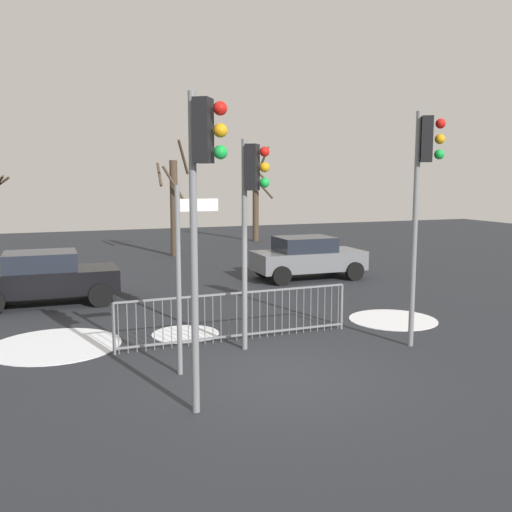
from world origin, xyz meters
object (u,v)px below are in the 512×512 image
(bare_tree_left, at_px, (256,199))
(car_grey_far, at_px, (307,257))
(traffic_light_foreground_right, at_px, (202,182))
(car_black_near, at_px, (45,277))
(traffic_light_mid_left, at_px, (251,197))
(traffic_light_rear_right, at_px, (424,177))
(direction_sign_post, at_px, (182,271))
(bare_tree_right, at_px, (174,204))

(bare_tree_left, bearing_deg, car_grey_far, -102.34)
(traffic_light_foreground_right, relative_size, car_black_near, 1.23)
(traffic_light_mid_left, xyz_separation_m, car_grey_far, (4.70, 7.03, -2.35))
(car_grey_far, bearing_deg, traffic_light_foreground_right, -122.35)
(traffic_light_foreground_right, distance_m, traffic_light_rear_right, 5.36)
(traffic_light_mid_left, distance_m, traffic_light_foreground_right, 3.25)
(direction_sign_post, height_order, car_black_near, direction_sign_post)
(traffic_light_foreground_right, xyz_separation_m, traffic_light_rear_right, (5.08, 1.69, 0.07))
(traffic_light_mid_left, height_order, direction_sign_post, traffic_light_mid_left)
(direction_sign_post, xyz_separation_m, bare_tree_left, (8.90, 19.58, 0.46))
(traffic_light_mid_left, relative_size, direction_sign_post, 1.26)
(car_black_near, xyz_separation_m, bare_tree_right, (5.55, 8.34, 1.56))
(traffic_light_foreground_right, xyz_separation_m, car_black_near, (-2.09, 8.72, -2.67))
(traffic_light_rear_right, height_order, bare_tree_right, bare_tree_right)
(traffic_light_foreground_right, xyz_separation_m, car_grey_far, (6.46, 9.74, -2.67))
(bare_tree_right, bearing_deg, traffic_light_mid_left, -96.72)
(car_grey_far, bearing_deg, traffic_light_mid_left, -122.56)
(bare_tree_right, bearing_deg, car_black_near, -123.61)
(traffic_light_mid_left, xyz_separation_m, car_black_near, (-3.85, 6.01, -2.35))
(traffic_light_rear_right, distance_m, bare_tree_right, 15.50)
(traffic_light_foreground_right, bearing_deg, traffic_light_mid_left, -178.60)
(traffic_light_foreground_right, height_order, bare_tree_right, bare_tree_right)
(traffic_light_rear_right, bearing_deg, traffic_light_foreground_right, -38.38)
(car_black_near, bearing_deg, bare_tree_right, 57.42)
(traffic_light_rear_right, xyz_separation_m, car_black_near, (-7.18, 7.03, -2.75))
(bare_tree_right, bearing_deg, traffic_light_foreground_right, -101.43)
(traffic_light_foreground_right, bearing_deg, car_black_near, -132.13)
(traffic_light_mid_left, distance_m, traffic_light_rear_right, 3.50)
(direction_sign_post, height_order, bare_tree_left, bare_tree_left)
(traffic_light_mid_left, bearing_deg, car_black_near, -110.16)
(bare_tree_left, xyz_separation_m, bare_tree_right, (-5.55, -4.31, -0.01))
(traffic_light_mid_left, xyz_separation_m, bare_tree_right, (1.69, 14.35, -0.79))
(car_black_near, relative_size, bare_tree_left, 0.74)
(traffic_light_foreground_right, bearing_deg, traffic_light_rear_right, 142.79)
(traffic_light_rear_right, relative_size, direction_sign_post, 1.42)
(car_black_near, height_order, bare_tree_right, bare_tree_right)
(traffic_light_rear_right, bearing_deg, direction_sign_post, -58.02)
(bare_tree_left, bearing_deg, bare_tree_right, -142.16)
(traffic_light_foreground_right, xyz_separation_m, direction_sign_post, (0.10, 1.80, -1.56))
(car_grey_far, bearing_deg, bare_tree_right, 113.49)
(car_black_near, bearing_deg, traffic_light_rear_right, -43.38)
(traffic_light_mid_left, relative_size, car_grey_far, 1.11)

